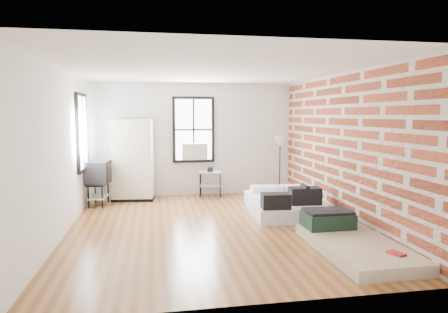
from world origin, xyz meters
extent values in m
plane|color=brown|center=(0.00, 0.00, 0.00)|extent=(6.00, 6.00, 0.00)
cube|color=silver|center=(0.00, 3.00, 1.40)|extent=(5.00, 0.01, 2.80)
cube|color=silver|center=(0.00, -3.00, 1.40)|extent=(5.00, 0.01, 2.80)
cube|color=silver|center=(-2.50, 0.00, 1.40)|extent=(0.01, 6.00, 2.80)
cube|color=brown|center=(2.50, 0.00, 1.40)|extent=(0.02, 6.00, 2.80)
cube|color=white|center=(0.00, 0.00, 2.80)|extent=(5.00, 6.00, 0.01)
cube|color=white|center=(0.00, 2.95, 1.65)|extent=(0.90, 0.02, 1.50)
cube|color=black|center=(-0.48, 2.97, 1.65)|extent=(0.07, 0.08, 1.64)
cube|color=black|center=(0.48, 2.97, 1.65)|extent=(0.07, 0.08, 1.64)
cube|color=black|center=(0.00, 2.97, 2.44)|extent=(0.90, 0.08, 0.07)
cube|color=black|center=(0.00, 2.97, 0.86)|extent=(0.90, 0.08, 0.07)
cube|color=black|center=(0.00, 2.94, 1.65)|extent=(0.04, 0.02, 1.50)
cube|color=black|center=(0.00, 2.94, 1.65)|extent=(0.90, 0.02, 0.04)
cube|color=silver|center=(0.00, 2.83, 1.12)|extent=(0.62, 0.30, 0.40)
cube|color=white|center=(-2.45, 1.80, 1.65)|extent=(0.02, 0.90, 1.50)
cube|color=black|center=(-2.47, 1.32, 1.65)|extent=(0.08, 0.07, 1.64)
cube|color=black|center=(-2.47, 2.29, 1.65)|extent=(0.08, 0.07, 1.64)
cube|color=black|center=(-2.47, 1.80, 2.44)|extent=(0.08, 0.90, 0.07)
cube|color=black|center=(-2.47, 1.80, 0.86)|extent=(0.08, 0.90, 0.07)
cube|color=black|center=(-2.44, 1.80, 1.65)|extent=(0.02, 0.04, 1.50)
cube|color=black|center=(-2.44, 1.80, 1.65)|extent=(0.02, 0.90, 0.04)
cube|color=white|center=(1.75, 0.87, 0.14)|extent=(1.69, 2.19, 0.27)
cube|color=white|center=(1.49, 1.72, 0.34)|extent=(0.63, 0.43, 0.13)
cube|color=white|center=(2.14, 1.66, 0.34)|extent=(0.63, 0.43, 0.13)
cube|color=black|center=(1.93, 0.37, 0.44)|extent=(0.63, 0.40, 0.33)
cylinder|color=black|center=(1.93, 0.37, 0.62)|extent=(0.12, 0.39, 0.09)
cube|color=black|center=(1.25, 0.09, 0.42)|extent=(0.55, 0.37, 0.28)
cylinder|color=#C1D9F8|center=(1.64, 0.83, 0.39)|extent=(0.08, 0.08, 0.24)
cylinder|color=blue|center=(1.64, 0.83, 0.53)|extent=(0.04, 0.04, 0.03)
cube|color=#CBB593|center=(1.95, -1.67, 0.08)|extent=(1.13, 2.13, 0.17)
cube|color=black|center=(1.83, -0.89, 0.29)|extent=(0.78, 0.56, 0.25)
cube|color=black|center=(1.83, -0.89, 0.44)|extent=(0.74, 0.52, 0.04)
cube|color=red|center=(2.18, -2.29, 0.18)|extent=(0.21, 0.26, 0.03)
cube|color=black|center=(-1.48, 2.65, 0.03)|extent=(1.03, 0.66, 0.06)
cube|color=white|center=(-1.48, 2.65, 0.99)|extent=(0.98, 0.62, 1.86)
cylinder|color=black|center=(0.11, 2.57, 0.31)|extent=(0.02, 0.02, 0.61)
cylinder|color=black|center=(0.59, 2.49, 0.31)|extent=(0.02, 0.02, 0.61)
cylinder|color=black|center=(0.17, 2.95, 0.31)|extent=(0.02, 0.02, 0.61)
cylinder|color=black|center=(0.66, 2.87, 0.31)|extent=(0.02, 0.02, 0.61)
cube|color=silver|center=(0.38, 2.72, 0.61)|extent=(0.62, 0.53, 0.02)
cube|color=silver|center=(0.38, 2.72, 0.28)|extent=(0.60, 0.51, 0.02)
cube|color=black|center=(0.38, 2.72, 0.68)|extent=(0.17, 0.22, 0.11)
cylinder|color=black|center=(2.15, 2.65, 0.01)|extent=(0.22, 0.22, 0.03)
cylinder|color=black|center=(2.15, 2.65, 0.67)|extent=(0.03, 0.03, 1.30)
cone|color=tan|center=(2.15, 2.65, 1.36)|extent=(0.32, 0.32, 0.29)
cylinder|color=black|center=(-2.40, 1.91, 0.24)|extent=(0.03, 0.03, 0.49)
cylinder|color=black|center=(-2.10, 1.88, 0.24)|extent=(0.03, 0.03, 0.49)
cylinder|color=black|center=(-2.34, 2.50, 0.24)|extent=(0.03, 0.03, 0.49)
cylinder|color=black|center=(-2.04, 2.47, 0.24)|extent=(0.03, 0.03, 0.49)
cube|color=black|center=(-2.22, 2.19, 0.49)|extent=(0.46, 0.74, 0.03)
cube|color=silver|center=(-2.22, 2.19, 0.20)|extent=(0.44, 0.72, 0.02)
cube|color=black|center=(-2.22, 2.19, 0.75)|extent=(0.55, 0.62, 0.49)
cube|color=black|center=(-1.98, 2.17, 0.75)|extent=(0.07, 0.47, 0.39)
camera|label=1|loc=(-0.98, -6.96, 2.02)|focal=32.00mm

